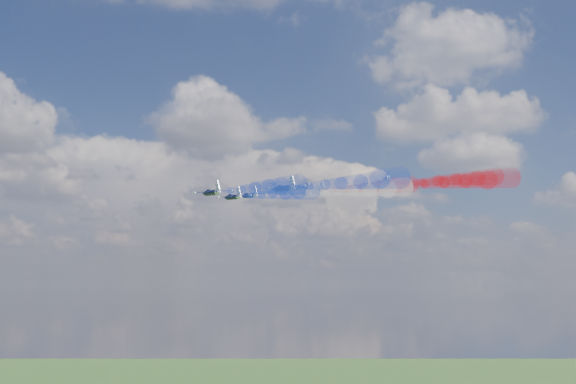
# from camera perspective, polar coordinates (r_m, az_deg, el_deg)

# --- Properties ---
(jet_lead) EXTENTS (13.63, 14.40, 4.89)m
(jet_lead) POSITION_cam_1_polar(r_m,az_deg,el_deg) (181.45, -3.23, -0.30)
(jet_lead) COLOR black
(trail_lead) EXTENTS (22.35, 31.67, 7.03)m
(trail_lead) POSITION_cam_1_polar(r_m,az_deg,el_deg) (161.27, 0.01, -0.04)
(trail_lead) COLOR white
(jet_inner_left) EXTENTS (13.63, 14.40, 4.89)m
(jet_inner_left) POSITION_cam_1_polar(r_m,az_deg,el_deg) (166.77, -4.63, -0.43)
(jet_inner_left) COLOR black
(trail_inner_left) EXTENTS (22.35, 31.67, 7.03)m
(trail_inner_left) POSITION_cam_1_polar(r_m,az_deg,el_deg) (146.37, -1.26, -0.17)
(trail_inner_left) COLOR blue
(jet_inner_right) EXTENTS (13.63, 14.40, 4.89)m
(jet_inner_right) POSITION_cam_1_polar(r_m,az_deg,el_deg) (173.71, 2.29, 0.03)
(jet_inner_right) COLOR black
(trail_inner_right) EXTENTS (22.35, 31.67, 7.03)m
(trail_inner_right) POSITION_cam_1_polar(r_m,az_deg,el_deg) (154.65, 6.39, 0.34)
(trail_inner_right) COLOR red
(jet_outer_left) EXTENTS (13.63, 14.40, 4.89)m
(jet_outer_left) POSITION_cam_1_polar(r_m,az_deg,el_deg) (148.03, -6.42, -0.06)
(jet_outer_left) COLOR black
(trail_outer_left) EXTENTS (22.35, 31.67, 7.03)m
(trail_outer_left) POSITION_cam_1_polar(r_m,az_deg,el_deg) (127.37, -2.82, 0.31)
(trail_outer_left) COLOR blue
(jet_center_third) EXTENTS (13.63, 14.40, 4.89)m
(jet_center_third) POSITION_cam_1_polar(r_m,az_deg,el_deg) (158.95, 1.12, -0.19)
(jet_center_third) COLOR black
(trail_center_third) EXTENTS (22.35, 31.67, 7.03)m
(trail_center_third) POSITION_cam_1_polar(r_m,az_deg,el_deg) (139.67, 5.49, 0.13)
(trail_center_third) COLOR white
(jet_outer_right) EXTENTS (13.63, 14.40, 4.89)m
(jet_outer_right) POSITION_cam_1_polar(r_m,az_deg,el_deg) (169.72, 7.67, 0.54)
(jet_outer_right) COLOR black
(trail_outer_right) EXTENTS (22.35, 31.67, 7.03)m
(trail_outer_right) POSITION_cam_1_polar(r_m,az_deg,el_deg) (151.93, 12.52, 0.92)
(trail_outer_right) COLOR red
(jet_rear_left) EXTENTS (13.63, 14.40, 4.89)m
(jet_rear_left) POSITION_cam_1_polar(r_m,az_deg,el_deg) (139.90, -0.34, 0.30)
(jet_rear_left) COLOR black
(trail_rear_left) EXTENTS (22.35, 31.67, 7.03)m
(trail_rear_left) POSITION_cam_1_polar(r_m,az_deg,el_deg) (120.39, 4.50, 0.75)
(trail_rear_left) COLOR blue
(jet_rear_right) EXTENTS (13.63, 14.40, 4.89)m
(jet_rear_right) POSITION_cam_1_polar(r_m,az_deg,el_deg) (150.89, 7.46, 0.35)
(jet_rear_right) COLOR black
(trail_rear_right) EXTENTS (22.35, 31.67, 7.03)m
(trail_rear_right) POSITION_cam_1_polar(r_m,az_deg,el_deg) (133.12, 12.96, 0.76)
(trail_rear_right) COLOR red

